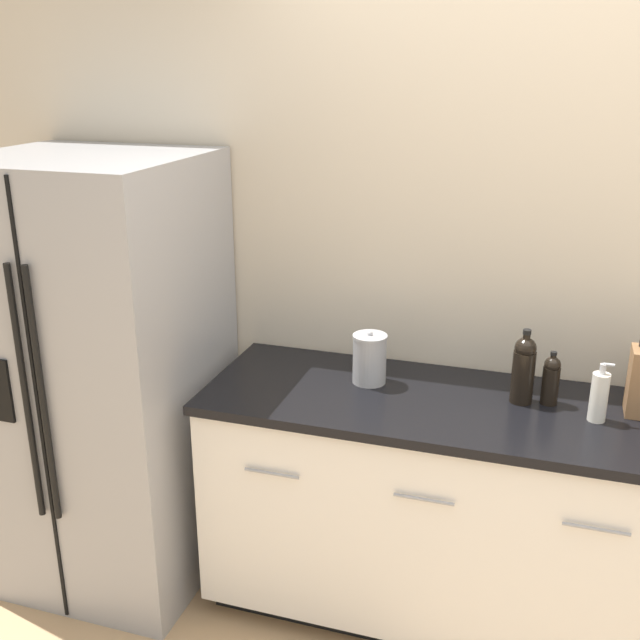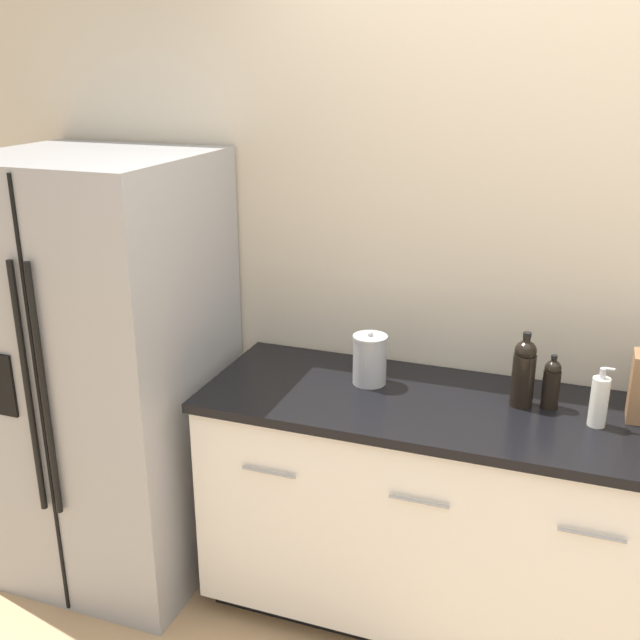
{
  "view_description": "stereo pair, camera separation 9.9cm",
  "coord_description": "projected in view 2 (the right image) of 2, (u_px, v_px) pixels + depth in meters",
  "views": [
    {
      "loc": [
        -0.14,
        -1.48,
        2.07
      ],
      "look_at": [
        -0.92,
        0.95,
        1.17
      ],
      "focal_mm": 42.0,
      "sensor_mm": 36.0,
      "label": 1
    },
    {
      "loc": [
        -0.05,
        -1.45,
        2.07
      ],
      "look_at": [
        -0.92,
        0.95,
        1.17
      ],
      "focal_mm": 42.0,
      "sensor_mm": 36.0,
      "label": 2
    }
  ],
  "objects": [
    {
      "name": "soap_dispenser",
      "position": [
        599.0,
        401.0,
        2.44
      ],
      "size": [
        0.06,
        0.06,
        0.21
      ],
      "color": "silver",
      "rests_on": "counter_unit"
    },
    {
      "name": "oil_bottle",
      "position": [
        551.0,
        383.0,
        2.57
      ],
      "size": [
        0.06,
        0.06,
        0.19
      ],
      "color": "black",
      "rests_on": "counter_unit"
    },
    {
      "name": "wine_bottle",
      "position": [
        524.0,
        372.0,
        2.57
      ],
      "size": [
        0.08,
        0.08,
        0.27
      ],
      "color": "black",
      "rests_on": "counter_unit"
    },
    {
      "name": "refrigerator",
      "position": [
        107.0,
        372.0,
        3.02
      ],
      "size": [
        0.83,
        0.81,
        1.74
      ],
      "color": "#9E9EA0",
      "rests_on": "ground_plane"
    },
    {
      "name": "steel_canister",
      "position": [
        370.0,
        359.0,
        2.76
      ],
      "size": [
        0.13,
        0.13,
        0.2
      ],
      "color": "#A3A3A5",
      "rests_on": "counter_unit"
    },
    {
      "name": "counter_unit",
      "position": [
        508.0,
        525.0,
        2.71
      ],
      "size": [
        2.24,
        0.64,
        0.92
      ],
      "color": "black",
      "rests_on": "ground_plane"
    },
    {
      "name": "wall_back",
      "position": [
        593.0,
        285.0,
        2.68
      ],
      "size": [
        10.0,
        0.05,
        2.6
      ],
      "color": "beige",
      "rests_on": "ground_plane"
    }
  ]
}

